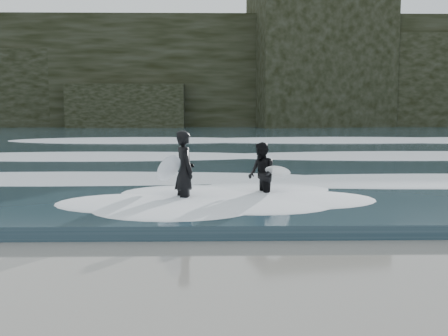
# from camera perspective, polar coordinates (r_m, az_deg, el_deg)

# --- Properties ---
(ground) EXTENTS (120.00, 120.00, 0.00)m
(ground) POSITION_cam_1_polar(r_m,az_deg,el_deg) (7.89, 3.58, -12.92)
(ground) COLOR #896454
(ground) RESTS_ON ground
(sea) EXTENTS (90.00, 52.00, 0.30)m
(sea) POSITION_cam_1_polar(r_m,az_deg,el_deg) (36.48, -0.23, 2.99)
(sea) COLOR #243A45
(sea) RESTS_ON ground
(headland) EXTENTS (70.00, 9.00, 10.00)m
(headland) POSITION_cam_1_polar(r_m,az_deg,el_deg) (53.44, -0.56, 9.46)
(headland) COLOR black
(headland) RESTS_ON ground
(foam_near) EXTENTS (60.00, 3.20, 0.20)m
(foam_near) POSITION_cam_1_polar(r_m,az_deg,el_deg) (16.56, 0.99, -0.95)
(foam_near) COLOR white
(foam_near) RESTS_ON sea
(foam_mid) EXTENTS (60.00, 4.00, 0.24)m
(foam_mid) POSITION_cam_1_polar(r_m,az_deg,el_deg) (23.51, 0.33, 1.45)
(foam_mid) COLOR white
(foam_mid) RESTS_ON sea
(foam_far) EXTENTS (60.00, 4.80, 0.30)m
(foam_far) POSITION_cam_1_polar(r_m,az_deg,el_deg) (32.47, -0.11, 3.03)
(foam_far) COLOR white
(foam_far) RESTS_ON sea
(surfer_left) EXTENTS (1.19, 1.89, 1.95)m
(surfer_left) POSITION_cam_1_polar(r_m,az_deg,el_deg) (13.59, -4.24, -0.25)
(surfer_left) COLOR black
(surfer_left) RESTS_ON ground
(surfer_right) EXTENTS (1.36, 2.38, 1.61)m
(surfer_right) POSITION_cam_1_polar(r_m,az_deg,el_deg) (14.23, 4.14, -0.57)
(surfer_right) COLOR black
(surfer_right) RESTS_ON ground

